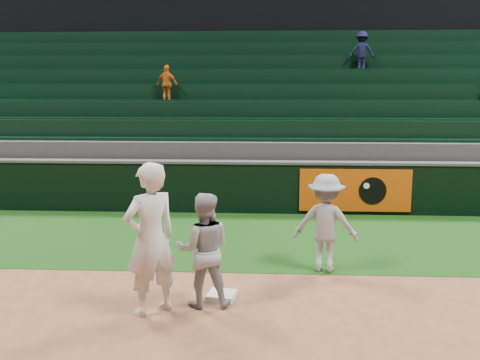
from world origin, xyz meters
name	(u,v)px	position (x,y,z in m)	size (l,w,h in m)	color
ground	(202,294)	(0.00, 0.00, 0.00)	(70.00, 70.00, 0.00)	brown
foul_grass	(220,237)	(0.00, 3.00, 0.00)	(36.00, 4.20, 0.01)	#10360D
upper_deck	(248,18)	(0.00, 17.45, 6.00)	(40.00, 12.00, 12.00)	black
first_base	(222,296)	(0.31, -0.16, 0.04)	(0.38, 0.38, 0.09)	white
first_baseman	(150,239)	(-0.58, -0.68, 1.02)	(0.75, 0.49, 2.05)	silver
baserunner	(204,250)	(0.08, -0.39, 0.80)	(0.77, 0.60, 1.59)	#9C9FA6
base_coach	(326,223)	(1.90, 1.10, 0.81)	(1.04, 0.60, 1.61)	#989AA5
field_wall	(229,186)	(0.03, 5.20, 0.63)	(36.00, 0.45, 1.25)	black
stadium_seating	(237,129)	(0.00, 8.97, 1.70)	(36.00, 5.95, 4.85)	#333335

